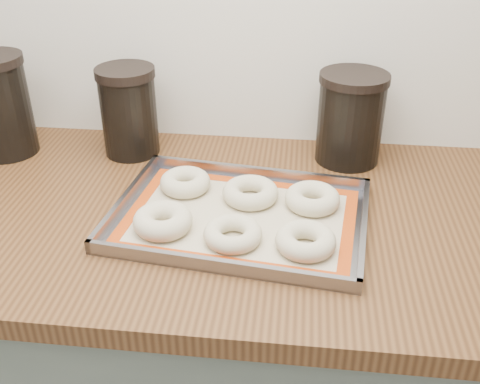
# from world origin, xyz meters

# --- Properties ---
(cabinet) EXTENTS (3.00, 0.65, 0.86)m
(cabinet) POSITION_xyz_m (0.00, 1.68, 0.43)
(cabinet) COLOR slate
(cabinet) RESTS_ON floor
(countertop) EXTENTS (3.06, 0.68, 0.04)m
(countertop) POSITION_xyz_m (0.00, 1.68, 0.88)
(countertop) COLOR brown
(countertop) RESTS_ON cabinet
(baking_tray) EXTENTS (0.50, 0.38, 0.03)m
(baking_tray) POSITION_xyz_m (0.19, 1.64, 0.91)
(baking_tray) COLOR gray
(baking_tray) RESTS_ON countertop
(baking_mat) EXTENTS (0.45, 0.34, 0.00)m
(baking_mat) POSITION_xyz_m (0.19, 1.64, 0.90)
(baking_mat) COLOR #C6B793
(baking_mat) RESTS_ON baking_tray
(bagel_front_left) EXTENTS (0.14, 0.14, 0.04)m
(bagel_front_left) POSITION_xyz_m (0.06, 1.58, 0.92)
(bagel_front_left) COLOR beige
(bagel_front_left) RESTS_ON baking_mat
(bagel_front_mid) EXTENTS (0.13, 0.13, 0.03)m
(bagel_front_mid) POSITION_xyz_m (0.19, 1.56, 0.92)
(bagel_front_mid) COLOR beige
(bagel_front_mid) RESTS_ON baking_mat
(bagel_front_right) EXTENTS (0.11, 0.11, 0.03)m
(bagel_front_right) POSITION_xyz_m (0.31, 1.55, 0.92)
(bagel_front_right) COLOR beige
(bagel_front_right) RESTS_ON baking_mat
(bagel_back_left) EXTENTS (0.11, 0.11, 0.03)m
(bagel_back_left) POSITION_xyz_m (0.07, 1.73, 0.92)
(bagel_back_left) COLOR beige
(bagel_back_left) RESTS_ON baking_mat
(bagel_back_mid) EXTENTS (0.15, 0.15, 0.03)m
(bagel_back_mid) POSITION_xyz_m (0.21, 1.70, 0.92)
(bagel_back_mid) COLOR beige
(bagel_back_mid) RESTS_ON baking_mat
(bagel_back_right) EXTENTS (0.13, 0.13, 0.03)m
(bagel_back_right) POSITION_xyz_m (0.33, 1.69, 0.92)
(bagel_back_right) COLOR beige
(bagel_back_right) RESTS_ON baking_mat
(canister_mid) EXTENTS (0.13, 0.13, 0.20)m
(canister_mid) POSITION_xyz_m (-0.08, 1.89, 1.00)
(canister_mid) COLOR black
(canister_mid) RESTS_ON countertop
(canister_right) EXTENTS (0.15, 0.15, 0.20)m
(canister_right) POSITION_xyz_m (0.40, 1.91, 1.00)
(canister_right) COLOR black
(canister_right) RESTS_ON countertop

